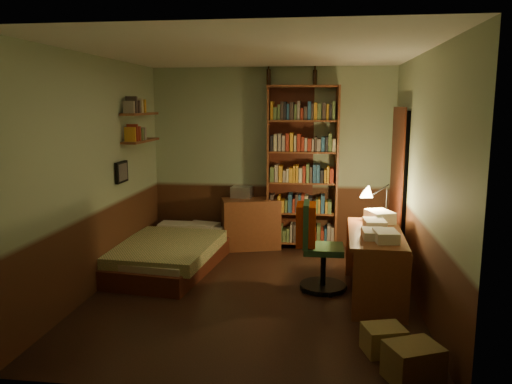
# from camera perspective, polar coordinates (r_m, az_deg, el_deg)

# --- Properties ---
(floor) EXTENTS (3.50, 4.00, 0.02)m
(floor) POSITION_cam_1_polar(r_m,az_deg,el_deg) (5.67, -0.34, -11.56)
(floor) COLOR black
(floor) RESTS_ON ground
(ceiling) EXTENTS (3.50, 4.00, 0.02)m
(ceiling) POSITION_cam_1_polar(r_m,az_deg,el_deg) (5.30, -0.37, 15.81)
(ceiling) COLOR silver
(ceiling) RESTS_ON wall_back
(wall_back) EXTENTS (3.50, 0.02, 2.60)m
(wall_back) POSITION_cam_1_polar(r_m,az_deg,el_deg) (7.31, 1.81, 3.91)
(wall_back) COLOR gray
(wall_back) RESTS_ON ground
(wall_left) EXTENTS (0.02, 4.00, 2.60)m
(wall_left) POSITION_cam_1_polar(r_m,az_deg,el_deg) (5.83, -17.75, 1.90)
(wall_left) COLOR gray
(wall_left) RESTS_ON ground
(wall_right) EXTENTS (0.02, 4.00, 2.60)m
(wall_right) POSITION_cam_1_polar(r_m,az_deg,el_deg) (5.38, 18.56, 1.22)
(wall_right) COLOR gray
(wall_right) RESTS_ON ground
(wall_front) EXTENTS (3.50, 0.02, 2.60)m
(wall_front) POSITION_cam_1_polar(r_m,az_deg,el_deg) (3.38, -5.02, -3.22)
(wall_front) COLOR gray
(wall_front) RESTS_ON ground
(doorway) EXTENTS (0.06, 0.90, 2.00)m
(doorway) POSITION_cam_1_polar(r_m,az_deg,el_deg) (6.69, 16.00, 0.36)
(doorway) COLOR black
(doorway) RESTS_ON ground
(door_trim) EXTENTS (0.02, 0.98, 2.08)m
(door_trim) POSITION_cam_1_polar(r_m,az_deg,el_deg) (6.68, 15.70, 0.37)
(door_trim) COLOR #451B10
(door_trim) RESTS_ON ground
(bed) EXTENTS (1.35, 2.20, 0.62)m
(bed) POSITION_cam_1_polar(r_m,az_deg,el_deg) (6.58, -9.71, -5.71)
(bed) COLOR #627942
(bed) RESTS_ON ground
(dresser) EXTENTS (0.90, 0.62, 0.73)m
(dresser) POSITION_cam_1_polar(r_m,az_deg,el_deg) (7.26, -0.58, -3.63)
(dresser) COLOR brown
(dresser) RESTS_ON ground
(mini_stereo) EXTENTS (0.32, 0.26, 0.16)m
(mini_stereo) POSITION_cam_1_polar(r_m,az_deg,el_deg) (7.31, -1.61, 0.01)
(mini_stereo) COLOR #B2B2B7
(mini_stereo) RESTS_ON dresser
(bookshelf) EXTENTS (1.02, 0.40, 2.33)m
(bookshelf) POSITION_cam_1_polar(r_m,az_deg,el_deg) (7.14, 5.24, 2.65)
(bookshelf) COLOR brown
(bookshelf) RESTS_ON ground
(bottle_left) EXTENTS (0.08, 0.08, 0.23)m
(bottle_left) POSITION_cam_1_polar(r_m,az_deg,el_deg) (7.23, 1.45, 12.96)
(bottle_left) COLOR black
(bottle_left) RESTS_ON bookshelf
(bottle_right) EXTENTS (0.06, 0.06, 0.21)m
(bottle_right) POSITION_cam_1_polar(r_m,az_deg,el_deg) (7.19, 6.75, 12.86)
(bottle_right) COLOR black
(bottle_right) RESTS_ON bookshelf
(desk) EXTENTS (0.61, 1.38, 0.73)m
(desk) POSITION_cam_1_polar(r_m,az_deg,el_deg) (5.59, 13.35, -8.09)
(desk) COLOR brown
(desk) RESTS_ON ground
(paper_stack) EXTENTS (0.35, 0.40, 0.13)m
(paper_stack) POSITION_cam_1_polar(r_m,az_deg,el_deg) (5.93, 13.96, -2.74)
(paper_stack) COLOR silver
(paper_stack) RESTS_ON desk
(desk_lamp) EXTENTS (0.22, 0.22, 0.57)m
(desk_lamp) POSITION_cam_1_polar(r_m,az_deg,el_deg) (6.11, 14.73, -0.32)
(desk_lamp) COLOR black
(desk_lamp) RESTS_ON desk
(office_chair) EXTENTS (0.51, 0.45, 1.02)m
(office_chair) POSITION_cam_1_polar(r_m,az_deg,el_deg) (5.67, 7.74, -6.09)
(office_chair) COLOR #2B5232
(office_chair) RESTS_ON ground
(red_jacket) EXTENTS (0.29, 0.42, 0.46)m
(red_jacket) POSITION_cam_1_polar(r_m,az_deg,el_deg) (5.41, 5.61, 1.21)
(red_jacket) COLOR #B02F02
(red_jacket) RESTS_ON office_chair
(wall_shelf_lower) EXTENTS (0.20, 0.90, 0.03)m
(wall_shelf_lower) POSITION_cam_1_polar(r_m,az_deg,el_deg) (6.77, -13.00, 5.73)
(wall_shelf_lower) COLOR brown
(wall_shelf_lower) RESTS_ON wall_left
(wall_shelf_upper) EXTENTS (0.20, 0.90, 0.03)m
(wall_shelf_upper) POSITION_cam_1_polar(r_m,az_deg,el_deg) (6.75, -13.12, 8.69)
(wall_shelf_upper) COLOR brown
(wall_shelf_upper) RESTS_ON wall_left
(framed_picture) EXTENTS (0.04, 0.32, 0.26)m
(framed_picture) POSITION_cam_1_polar(r_m,az_deg,el_deg) (6.37, -15.12, 2.22)
(framed_picture) COLOR black
(framed_picture) RESTS_ON wall_left
(cardboard_box_a) EXTENTS (0.48, 0.44, 0.29)m
(cardboard_box_a) POSITION_cam_1_polar(r_m,az_deg,el_deg) (4.16, 17.53, -18.12)
(cardboard_box_a) COLOR olive
(cardboard_box_a) RESTS_ON ground
(cardboard_box_b) EXTENTS (0.39, 0.35, 0.23)m
(cardboard_box_b) POSITION_cam_1_polar(r_m,az_deg,el_deg) (4.51, 14.38, -16.01)
(cardboard_box_b) COLOR olive
(cardboard_box_b) RESTS_ON ground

